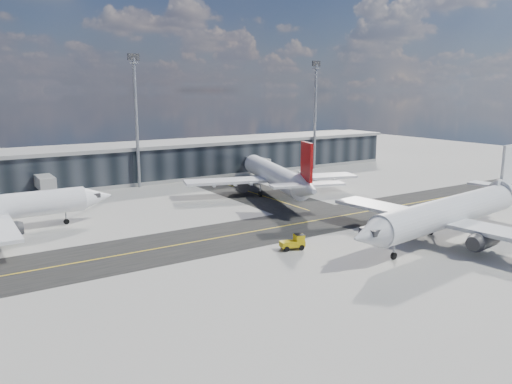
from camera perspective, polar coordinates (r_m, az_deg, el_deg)
ground at (r=72.21m, az=-0.13°, el=-5.55°), size 300.00×300.00×0.00m
taxiway_lanes at (r=82.97m, az=-1.84°, el=-3.28°), size 180.00×63.00×0.03m
terminal_concourse at (r=120.29m, az=-14.35°, el=2.99°), size 152.00×19.80×8.80m
floodlight_masts at (r=112.63m, az=-13.53°, el=8.37°), size 102.50×0.70×28.90m
airliner_redtail at (r=101.83m, az=2.17°, el=1.91°), size 36.29×42.10×12.71m
airliner_near at (r=76.62m, az=21.36°, el=-2.13°), size 42.56×36.38×12.60m
baggage_tug at (r=68.18m, az=4.40°, el=-5.72°), size 3.54×2.35×2.04m
service_van at (r=118.36m, az=0.18°, el=1.56°), size 2.89×5.40×1.44m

